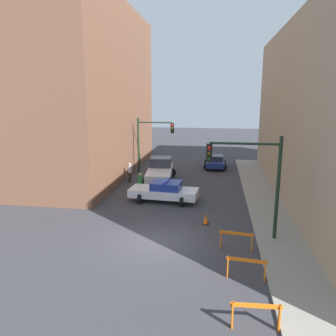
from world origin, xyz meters
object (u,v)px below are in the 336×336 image
object	(u,v)px
pedestrian_crossing	(140,183)
barrier_front	(256,312)
parked_car_near	(215,161)
barrier_back	(236,238)
traffic_cone	(206,219)
white_truck	(160,171)
pedestrian_corner	(130,172)
traffic_light_near	(254,172)
police_car	(164,191)
traffic_light_far	(150,138)
barrier_mid	(246,265)

from	to	relation	value
pedestrian_crossing	barrier_front	distance (m)	15.23
parked_car_near	barrier_back	distance (m)	18.37
pedestrian_crossing	traffic_cone	world-z (taller)	pedestrian_crossing
white_truck	parked_car_near	distance (m)	7.64
white_truck	pedestrian_corner	bearing A→B (deg)	-169.17
traffic_light_near	police_car	bearing A→B (deg)	134.63
traffic_light_far	traffic_cone	distance (m)	13.53
white_truck	traffic_cone	bearing A→B (deg)	-70.36
traffic_light_near	white_truck	xyz separation A→B (m)	(-6.63, 10.89, -2.62)
traffic_light_far	pedestrian_corner	xyz separation A→B (m)	(-1.08, -3.33, -2.54)
traffic_light_far	parked_car_near	bearing A→B (deg)	29.56
police_car	pedestrian_corner	size ratio (longest dim) A/B	2.92
traffic_light_far	barrier_mid	size ratio (longest dim) A/B	3.26
traffic_light_near	barrier_front	bearing A→B (deg)	-94.16
barrier_back	barrier_mid	bearing A→B (deg)	-84.18
traffic_light_far	parked_car_near	world-z (taller)	traffic_light_far
barrier_back	traffic_cone	distance (m)	3.38
traffic_light_far	white_truck	distance (m)	3.88
barrier_mid	barrier_back	distance (m)	2.58
traffic_light_far	barrier_mid	distance (m)	19.19
pedestrian_corner	barrier_mid	distance (m)	16.52
pedestrian_corner	barrier_back	distance (m)	14.23
barrier_front	traffic_cone	world-z (taller)	barrier_front
traffic_light_near	barrier_mid	distance (m)	4.94
traffic_light_far	barrier_back	world-z (taller)	traffic_light_far
pedestrian_corner	pedestrian_crossing	bearing A→B (deg)	-173.29
white_truck	barrier_front	size ratio (longest dim) A/B	3.47
traffic_cone	white_truck	bearing A→B (deg)	114.71
parked_car_near	traffic_cone	bearing A→B (deg)	-92.16
barrier_front	barrier_mid	xyz separation A→B (m)	(-0.06, 2.89, 0.00)
pedestrian_corner	barrier_front	world-z (taller)	pedestrian_corner
parked_car_near	pedestrian_corner	bearing A→B (deg)	-137.25
white_truck	barrier_back	distance (m)	13.58
police_car	traffic_cone	size ratio (longest dim) A/B	7.38
police_car	barrier_back	bearing A→B (deg)	-141.36
police_car	barrier_back	size ratio (longest dim) A/B	3.04
traffic_light_far	police_car	size ratio (longest dim) A/B	1.07
parked_car_near	pedestrian_corner	xyz separation A→B (m)	(-7.14, -6.77, 0.19)
parked_car_near	pedestrian_crossing	world-z (taller)	pedestrian_crossing
traffic_light_near	pedestrian_crossing	size ratio (longest dim) A/B	3.13
pedestrian_crossing	traffic_cone	bearing A→B (deg)	-154.89
traffic_light_near	barrier_mid	world-z (taller)	traffic_light_near
white_truck	traffic_cone	world-z (taller)	white_truck
police_car	barrier_mid	bearing A→B (deg)	-147.93
police_car	traffic_cone	xyz separation A→B (m)	(3.01, -3.82, -0.41)
white_truck	traffic_cone	distance (m)	10.23
pedestrian_crossing	barrier_front	bearing A→B (deg)	-172.49
pedestrian_crossing	barrier_back	size ratio (longest dim) A/B	1.04
traffic_light_near	police_car	distance (m)	8.14
traffic_cone	traffic_light_near	bearing A→B (deg)	-34.39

